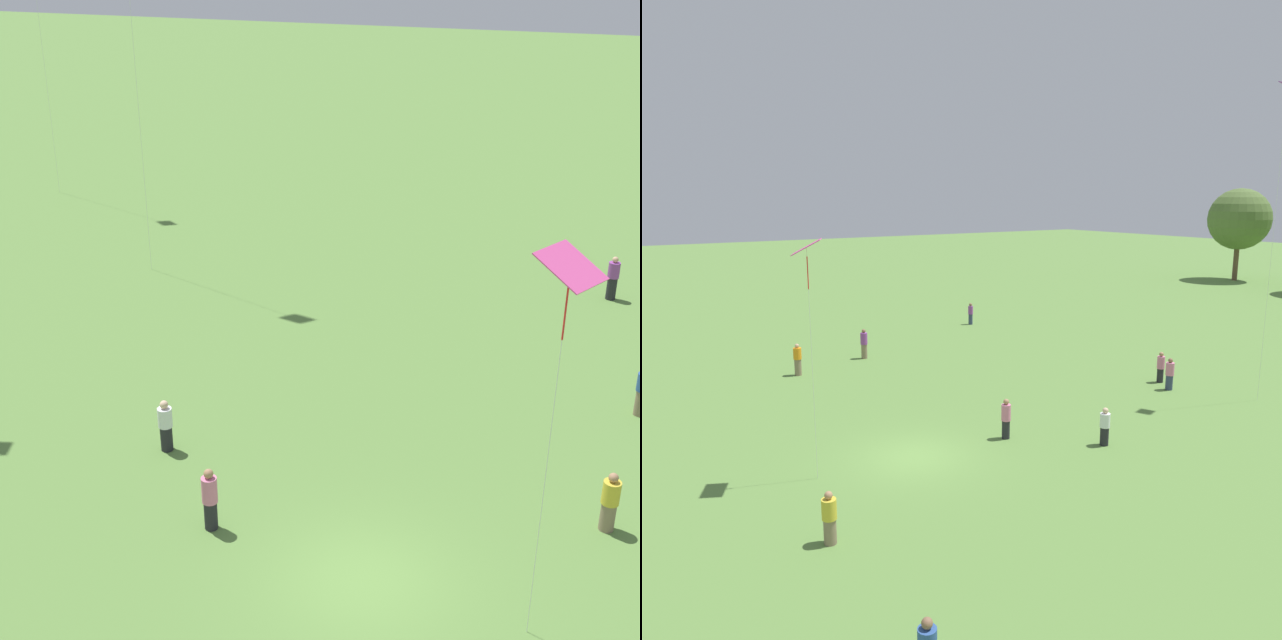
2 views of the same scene
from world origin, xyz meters
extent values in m
plane|color=#5B843D|center=(0.00, 0.00, 0.00)|extent=(240.00, 240.00, 0.00)
cylinder|color=#847056|center=(3.99, -4.99, 0.38)|extent=(0.51, 0.51, 0.77)
cylinder|color=gold|center=(3.99, -4.99, 1.08)|extent=(0.60, 0.60, 0.61)
sphere|color=#A87A56|center=(3.99, -4.99, 1.50)|extent=(0.24, 0.24, 0.24)
cylinder|color=#232328|center=(19.52, -3.76, 0.46)|extent=(0.45, 0.45, 0.92)
cylinder|color=purple|center=(19.52, -3.76, 1.23)|extent=(0.53, 0.53, 0.63)
sphere|color=tan|center=(19.52, -3.76, 1.67)|extent=(0.24, 0.24, 0.24)
cylinder|color=#232328|center=(3.22, 6.96, 0.38)|extent=(0.48, 0.48, 0.76)
cylinder|color=white|center=(3.22, 6.96, 1.05)|extent=(0.57, 0.57, 0.58)
sphere|color=beige|center=(3.22, 6.96, 1.45)|extent=(0.24, 0.24, 0.24)
cylinder|color=#232328|center=(0.46, 4.09, 0.39)|extent=(0.37, 0.37, 0.78)
cylinder|color=pink|center=(0.46, 4.09, 1.12)|extent=(0.44, 0.44, 0.69)
sphere|color=#A87A56|center=(0.46, 4.09, 1.58)|extent=(0.24, 0.24, 0.24)
cylinder|color=silver|center=(15.71, 15.10, 9.98)|extent=(0.01, 0.01, 19.95)
cube|color=#E54C99|center=(-0.26, -3.77, 8.21)|extent=(1.36, 1.31, 0.52)
cylinder|color=red|center=(-0.26, -3.77, 7.34)|extent=(0.04, 0.04, 1.09)
cylinder|color=silver|center=(-0.26, -3.77, 4.10)|extent=(0.01, 0.01, 8.21)
camera|label=1|loc=(-15.36, -5.03, 13.59)|focal=50.00mm
camera|label=2|loc=(19.75, -10.88, 9.86)|focal=35.00mm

